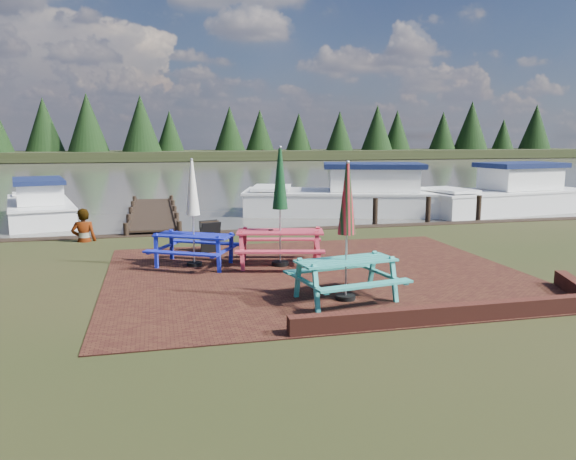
% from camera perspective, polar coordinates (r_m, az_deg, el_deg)
% --- Properties ---
extents(ground, '(120.00, 120.00, 0.00)m').
position_cam_1_polar(ground, '(11.45, 4.34, -5.72)').
color(ground, black).
rests_on(ground, ground).
extents(paving, '(9.00, 7.50, 0.02)m').
position_cam_1_polar(paving, '(12.38, 2.93, -4.50)').
color(paving, '#371711').
rests_on(paving, ground).
extents(brick_wall, '(6.21, 1.79, 0.30)m').
position_cam_1_polar(brick_wall, '(10.22, 20.25, -7.31)').
color(brick_wall, '#4C1E16').
rests_on(brick_wall, ground).
extents(water, '(120.00, 60.00, 0.02)m').
position_cam_1_polar(water, '(47.74, -9.31, 5.77)').
color(water, '#403F37').
rests_on(water, ground).
extents(far_treeline, '(120.00, 10.00, 8.10)m').
position_cam_1_polar(far_treeline, '(76.60, -10.97, 9.53)').
color(far_treeline, black).
rests_on(far_treeline, ground).
extents(picnic_table_teal, '(2.09, 1.92, 2.55)m').
position_cam_1_polar(picnic_table_teal, '(10.31, 5.94, -2.36)').
color(picnic_table_teal, teal).
rests_on(picnic_table_teal, ground).
extents(picnic_table_red, '(2.33, 2.17, 2.76)m').
position_cam_1_polar(picnic_table_red, '(12.98, -0.80, 0.48)').
color(picnic_table_red, '#C53246').
rests_on(picnic_table_red, ground).
extents(picnic_table_blue, '(2.33, 2.26, 2.48)m').
position_cam_1_polar(picnic_table_blue, '(13.15, -9.58, 0.03)').
color(picnic_table_blue, '#1721B1').
rests_on(picnic_table_blue, ground).
extents(chalkboard, '(0.55, 0.64, 0.83)m').
position_cam_1_polar(chalkboard, '(14.69, -7.91, -0.68)').
color(chalkboard, black).
rests_on(chalkboard, ground).
extents(jetty, '(1.76, 9.08, 1.00)m').
position_cam_1_polar(jetty, '(21.99, -13.54, 1.69)').
color(jetty, black).
rests_on(jetty, ground).
extents(boat_jetty, '(3.49, 6.61, 1.82)m').
position_cam_1_polar(boat_jetty, '(23.20, -23.92, 2.11)').
color(boat_jetty, white).
rests_on(boat_jetty, ground).
extents(boat_near, '(9.04, 5.25, 2.31)m').
position_cam_1_polar(boat_near, '(23.40, 6.60, 3.27)').
color(boat_near, white).
rests_on(boat_near, ground).
extents(boat_far, '(7.70, 3.75, 2.30)m').
position_cam_1_polar(boat_far, '(25.31, 21.29, 3.14)').
color(boat_far, white).
rests_on(boat_far, ground).
extents(person, '(0.70, 0.46, 1.91)m').
position_cam_1_polar(person, '(17.08, -20.18, 2.03)').
color(person, gray).
rests_on(person, ground).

